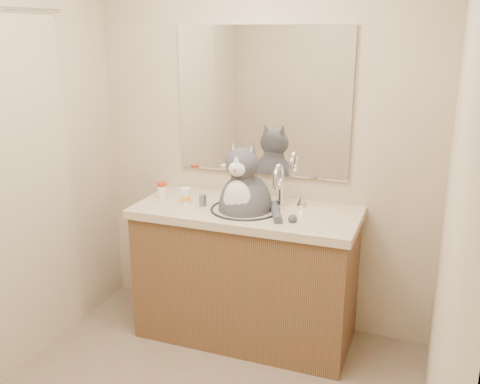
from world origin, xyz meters
name	(u,v)px	position (x,y,z in m)	size (l,w,h in m)	color
room	(167,198)	(0.00, 0.00, 1.20)	(2.22, 2.52, 2.42)	#7D6F56
vanity	(246,271)	(0.00, 0.96, 0.44)	(1.34, 0.59, 1.12)	brown
mirror	(262,102)	(0.00, 1.24, 1.45)	(1.10, 0.02, 0.90)	white
cat	(245,202)	(0.00, 0.94, 0.89)	(0.45, 0.38, 0.64)	#46464B
pill_bottle_redcap	(162,190)	(-0.57, 0.98, 0.90)	(0.07, 0.07, 0.10)	white
pill_bottle_orange	(186,197)	(-0.37, 0.91, 0.90)	(0.08, 0.08, 0.10)	white
grey_canister	(203,200)	(-0.26, 0.92, 0.89)	(0.06, 0.06, 0.07)	slate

